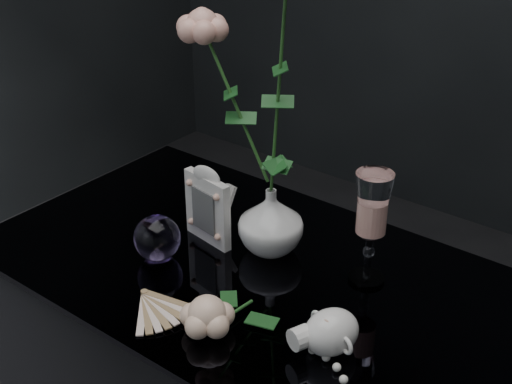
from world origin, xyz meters
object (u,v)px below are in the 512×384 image
Objects in this scene: wine_glass at (371,229)px; paperweight at (157,238)px; picture_frame at (208,204)px; loose_rose at (207,315)px; pearl_jar at (331,330)px; vase at (271,221)px.

wine_glass is 2.42× the size of paperweight.
picture_frame is 1.83× the size of paperweight.
loose_rose is (0.21, -0.10, -0.01)m from paperweight.
paperweight is 0.39m from pearl_jar.
wine_glass is 1.33× the size of picture_frame.
picture_frame is (-0.31, -0.07, -0.03)m from wine_glass.
loose_rose is at bearing -40.03° from picture_frame.
vase is at bearing 45.57° from paperweight.
picture_frame reaches higher than pearl_jar.
wine_glass is 0.32m from loose_rose.
wine_glass reaches higher than pearl_jar.
picture_frame is 0.82× the size of loose_rose.
pearl_jar is at bearing -34.93° from vase.
vase is 0.12m from picture_frame.
picture_frame is 0.38m from pearl_jar.
vase is at bearing 118.06° from loose_rose.
paperweight is at bearing -97.88° from picture_frame.
picture_frame is 0.61× the size of pearl_jar.
wine_glass is 0.21m from pearl_jar.
vase is 0.49× the size of pearl_jar.
pearl_jar is (0.39, -0.02, -0.01)m from paperweight.
loose_rose is at bearing -75.42° from vase.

